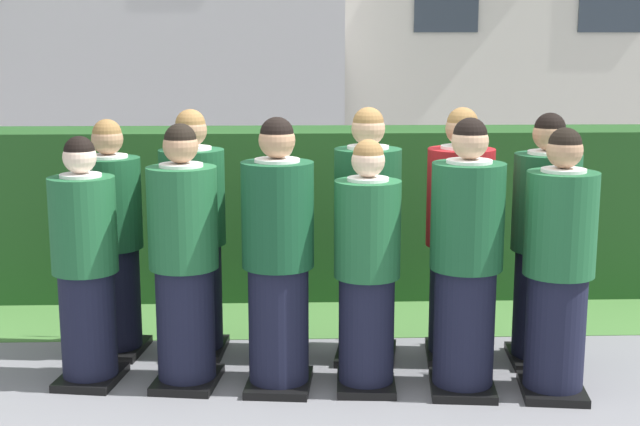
{
  "coord_description": "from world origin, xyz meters",
  "views": [
    {
      "loc": [
        -0.19,
        -5.19,
        2.11
      ],
      "look_at": [
        0.0,
        0.28,
        1.05
      ],
      "focal_mm": 49.53,
      "sensor_mm": 36.0,
      "label": 1
    }
  ],
  "objects_px": {
    "student_front_row_0": "(85,268)",
    "student_rear_row_1": "(194,239)",
    "student_front_row_2": "(278,262)",
    "student_front_row_4": "(466,264)",
    "student_rear_row_3": "(367,241)",
    "student_front_row_3": "(367,273)",
    "student_front_row_5": "(558,270)",
    "student_front_row_1": "(184,263)",
    "student_rear_row_2": "(279,248)",
    "student_rear_row_0": "(112,244)",
    "student_in_red_blazer": "(459,241)",
    "student_rear_row_5": "(544,246)"
  },
  "relations": [
    {
      "from": "student_front_row_1",
      "to": "student_front_row_4",
      "type": "bearing_deg",
      "value": -5.28
    },
    {
      "from": "student_front_row_2",
      "to": "student_rear_row_2",
      "type": "relative_size",
      "value": 1.07
    },
    {
      "from": "student_front_row_5",
      "to": "student_rear_row_5",
      "type": "bearing_deg",
      "value": 82.62
    },
    {
      "from": "student_rear_row_0",
      "to": "student_front_row_0",
      "type": "bearing_deg",
      "value": -96.33
    },
    {
      "from": "student_front_row_1",
      "to": "student_front_row_4",
      "type": "xyz_separation_m",
      "value": [
        1.71,
        -0.16,
        0.02
      ]
    },
    {
      "from": "student_front_row_4",
      "to": "student_front_row_5",
      "type": "distance_m",
      "value": 0.55
    },
    {
      "from": "student_rear_row_0",
      "to": "student_in_red_blazer",
      "type": "relative_size",
      "value": 0.95
    },
    {
      "from": "student_rear_row_3",
      "to": "student_front_row_1",
      "type": "bearing_deg",
      "value": -159.5
    },
    {
      "from": "student_front_row_2",
      "to": "student_rear_row_3",
      "type": "relative_size",
      "value": 0.99
    },
    {
      "from": "student_front_row_4",
      "to": "student_rear_row_3",
      "type": "height_order",
      "value": "student_rear_row_3"
    },
    {
      "from": "student_front_row_1",
      "to": "student_rear_row_1",
      "type": "relative_size",
      "value": 0.98
    },
    {
      "from": "student_front_row_2",
      "to": "student_front_row_4",
      "type": "distance_m",
      "value": 1.14
    },
    {
      "from": "student_front_row_0",
      "to": "student_rear_row_2",
      "type": "height_order",
      "value": "student_rear_row_2"
    },
    {
      "from": "student_front_row_4",
      "to": "student_front_row_5",
      "type": "xyz_separation_m",
      "value": [
        0.54,
        -0.07,
        -0.03
      ]
    },
    {
      "from": "student_rear_row_3",
      "to": "student_in_red_blazer",
      "type": "relative_size",
      "value": 1.0
    },
    {
      "from": "student_front_row_3",
      "to": "student_rear_row_2",
      "type": "distance_m",
      "value": 0.81
    },
    {
      "from": "student_in_red_blazer",
      "to": "student_front_row_3",
      "type": "bearing_deg",
      "value": -141.58
    },
    {
      "from": "student_front_row_3",
      "to": "student_front_row_4",
      "type": "bearing_deg",
      "value": -6.05
    },
    {
      "from": "student_rear_row_2",
      "to": "student_front_row_0",
      "type": "bearing_deg",
      "value": -159.25
    },
    {
      "from": "student_front_row_3",
      "to": "student_rear_row_2",
      "type": "relative_size",
      "value": 0.98
    },
    {
      "from": "student_front_row_5",
      "to": "student_front_row_4",
      "type": "bearing_deg",
      "value": 172.56
    },
    {
      "from": "student_front_row_0",
      "to": "student_in_red_blazer",
      "type": "height_order",
      "value": "student_in_red_blazer"
    },
    {
      "from": "student_front_row_3",
      "to": "student_rear_row_1",
      "type": "relative_size",
      "value": 0.92
    },
    {
      "from": "student_front_row_3",
      "to": "student_front_row_5",
      "type": "distance_m",
      "value": 1.14
    },
    {
      "from": "student_rear_row_2",
      "to": "student_rear_row_5",
      "type": "xyz_separation_m",
      "value": [
        1.75,
        -0.19,
        0.05
      ]
    },
    {
      "from": "student_front_row_1",
      "to": "student_front_row_2",
      "type": "xyz_separation_m",
      "value": [
        0.58,
        -0.07,
        0.02
      ]
    },
    {
      "from": "student_rear_row_2",
      "to": "student_rear_row_3",
      "type": "height_order",
      "value": "student_rear_row_3"
    },
    {
      "from": "student_front_row_0",
      "to": "student_front_row_1",
      "type": "distance_m",
      "value": 0.62
    },
    {
      "from": "student_rear_row_2",
      "to": "student_in_red_blazer",
      "type": "bearing_deg",
      "value": -3.98
    },
    {
      "from": "student_rear_row_3",
      "to": "student_in_red_blazer",
      "type": "xyz_separation_m",
      "value": [
        0.61,
        -0.01,
        -0.0
      ]
    },
    {
      "from": "student_rear_row_5",
      "to": "student_front_row_0",
      "type": "bearing_deg",
      "value": -174.86
    },
    {
      "from": "student_front_row_5",
      "to": "student_rear_row_0",
      "type": "height_order",
      "value": "student_front_row_5"
    },
    {
      "from": "student_rear_row_1",
      "to": "student_in_red_blazer",
      "type": "xyz_separation_m",
      "value": [
        1.78,
        -0.14,
        0.01
      ]
    },
    {
      "from": "student_rear_row_1",
      "to": "student_rear_row_5",
      "type": "xyz_separation_m",
      "value": [
        2.32,
        -0.25,
        -0.0
      ]
    },
    {
      "from": "student_rear_row_1",
      "to": "student_in_red_blazer",
      "type": "height_order",
      "value": "student_in_red_blazer"
    },
    {
      "from": "student_front_row_2",
      "to": "student_rear_row_2",
      "type": "bearing_deg",
      "value": 90.01
    },
    {
      "from": "student_front_row_1",
      "to": "student_front_row_2",
      "type": "distance_m",
      "value": 0.58
    },
    {
      "from": "student_front_row_0",
      "to": "student_in_red_blazer",
      "type": "distance_m",
      "value": 2.42
    },
    {
      "from": "student_front_row_2",
      "to": "student_in_red_blazer",
      "type": "relative_size",
      "value": 0.99
    },
    {
      "from": "student_front_row_2",
      "to": "student_front_row_4",
      "type": "xyz_separation_m",
      "value": [
        1.13,
        -0.09,
        0.0
      ]
    },
    {
      "from": "student_rear_row_3",
      "to": "student_front_row_0",
      "type": "bearing_deg",
      "value": -168.07
    },
    {
      "from": "student_rear_row_1",
      "to": "student_in_red_blazer",
      "type": "distance_m",
      "value": 1.78
    },
    {
      "from": "student_in_red_blazer",
      "to": "student_front_row_0",
      "type": "bearing_deg",
      "value": -171.25
    },
    {
      "from": "student_front_row_0",
      "to": "student_rear_row_1",
      "type": "distance_m",
      "value": 0.8
    },
    {
      "from": "student_front_row_3",
      "to": "student_rear_row_5",
      "type": "distance_m",
      "value": 1.28
    },
    {
      "from": "student_front_row_0",
      "to": "student_front_row_1",
      "type": "relative_size",
      "value": 0.95
    },
    {
      "from": "student_front_row_3",
      "to": "student_rear_row_0",
      "type": "xyz_separation_m",
      "value": [
        -1.67,
        0.69,
        0.03
      ]
    },
    {
      "from": "student_front_row_3",
      "to": "student_rear_row_1",
      "type": "height_order",
      "value": "student_rear_row_1"
    },
    {
      "from": "student_front_row_0",
      "to": "student_rear_row_2",
      "type": "distance_m",
      "value": 1.28
    },
    {
      "from": "student_front_row_1",
      "to": "student_rear_row_2",
      "type": "distance_m",
      "value": 0.77
    }
  ]
}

